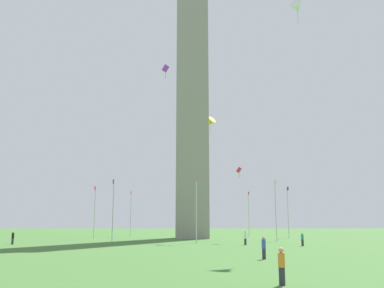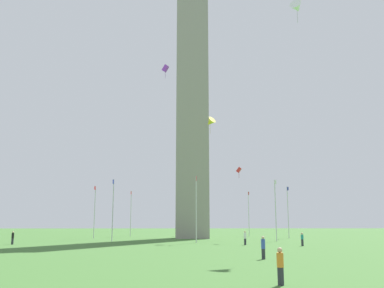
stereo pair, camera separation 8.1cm
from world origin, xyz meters
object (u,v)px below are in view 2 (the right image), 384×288
at_px(obelisk_monument, 192,94).
at_px(flagpole_w, 95,210).
at_px(person_white_shirt, 245,238).
at_px(flagpole_sw, 131,211).
at_px(flagpole_nw, 113,207).
at_px(kite_red_box, 239,170).
at_px(person_orange_shirt, 280,266).
at_px(kite_yellow_delta, 210,122).
at_px(person_teal_shirt, 302,239).
at_px(flagpole_e, 288,210).
at_px(flagpole_s, 189,212).
at_px(person_black_shirt, 13,238).
at_px(flagpole_se, 249,212).
at_px(kite_purple_box, 165,68).
at_px(kite_white_delta, 297,7).
at_px(person_blue_shirt, 263,248).
at_px(flagpole_n, 196,206).
at_px(flagpole_ne, 276,207).

distance_m(obelisk_monument, flagpole_w, 28.49).
xyz_separation_m(obelisk_monument, person_white_shirt, (23.34, 6.04, -26.48)).
height_order(flagpole_sw, flagpole_nw, same).
relative_size(flagpole_nw, kite_red_box, 5.56).
height_order(person_orange_shirt, kite_yellow_delta, kite_yellow_delta).
height_order(person_teal_shirt, person_white_shirt, person_white_shirt).
bearing_deg(flagpole_e, flagpole_s, -135.00).
relative_size(person_teal_shirt, person_black_shirt, 0.93).
relative_size(flagpole_se, flagpole_nw, 1.00).
height_order(flagpole_se, kite_purple_box, kite_purple_box).
height_order(person_teal_shirt, person_orange_shirt, person_orange_shirt).
height_order(flagpole_nw, person_teal_shirt, flagpole_nw).
bearing_deg(flagpole_e, kite_white_delta, -11.16).
bearing_deg(person_blue_shirt, person_white_shirt, -19.33).
bearing_deg(flagpole_n, flagpole_sw, -157.50).
height_order(obelisk_monument, flagpole_sw, obelisk_monument).
xyz_separation_m(person_orange_shirt, kite_red_box, (-43.52, 4.53, 9.88)).
xyz_separation_m(person_teal_shirt, person_white_shirt, (-2.46, -6.68, 0.09)).
height_order(flagpole_e, flagpole_sw, same).
distance_m(obelisk_monument, kite_white_delta, 34.55).
bearing_deg(flagpole_nw, kite_yellow_delta, 101.95).
relative_size(person_teal_shirt, kite_yellow_delta, 0.55).
bearing_deg(kite_white_delta, flagpole_sw, -152.01).
bearing_deg(flagpole_ne, person_teal_shirt, 0.49).
bearing_deg(flagpole_se, flagpole_nw, -45.00).
relative_size(flagpole_e, person_white_shirt, 5.30).
xyz_separation_m(flagpole_n, flagpole_nw, (-5.22, -12.60, 0.00)).
bearing_deg(flagpole_se, flagpole_w, -67.50).
xyz_separation_m(flagpole_ne, person_white_shirt, (10.68, -6.56, -4.25)).
relative_size(flagpole_ne, person_white_shirt, 5.30).
bearing_deg(kite_white_delta, obelisk_monument, -160.73).
bearing_deg(person_teal_shirt, flagpole_ne, -2.36).
relative_size(flagpole_w, person_black_shirt, 5.50).
bearing_deg(flagpole_se, person_white_shirt, -10.37).
bearing_deg(flagpole_sw, flagpole_n, 22.50).
relative_size(flagpole_sw, person_orange_shirt, 5.59).
distance_m(person_white_shirt, kite_white_delta, 29.14).
bearing_deg(flagpole_n, person_white_shirt, 47.87).
bearing_deg(person_orange_shirt, flagpole_n, -15.17).
xyz_separation_m(flagpole_e, kite_purple_box, (12.18, -22.63, 22.73)).
relative_size(kite_red_box, kite_purple_box, 0.73).
distance_m(flagpole_se, person_teal_shirt, 38.60).
xyz_separation_m(flagpole_e, kite_yellow_delta, (9.36, -15.08, 14.33)).
xyz_separation_m(flagpole_se, person_black_shirt, (33.60, -36.89, -4.28)).
bearing_deg(flagpole_se, kite_yellow_delta, -24.19).
relative_size(flagpole_se, flagpole_w, 1.00).
bearing_deg(flagpole_e, kite_red_box, -37.09).
relative_size(flagpole_se, person_teal_shirt, 5.90).
height_order(flagpole_n, flagpole_sw, same).
bearing_deg(obelisk_monument, person_blue_shirt, 5.31).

